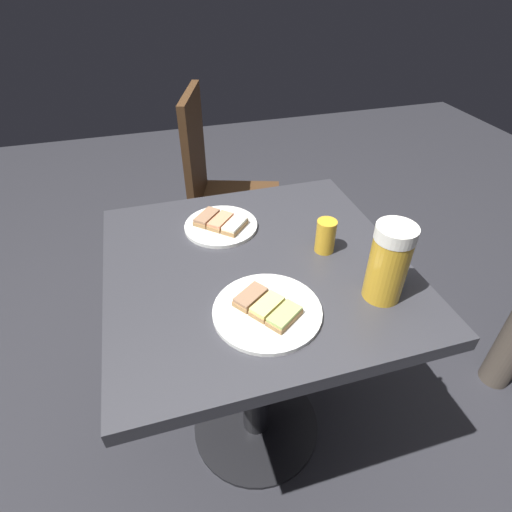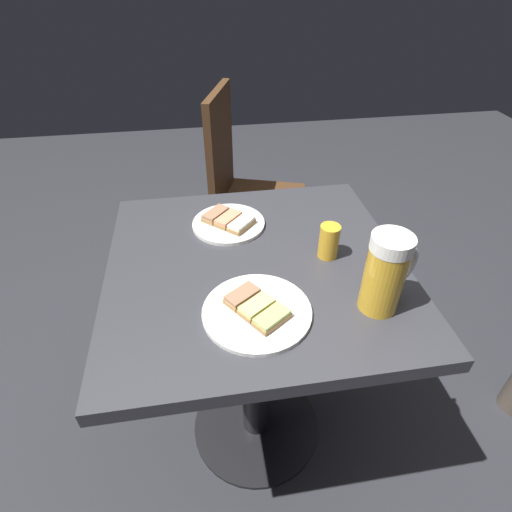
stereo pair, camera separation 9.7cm
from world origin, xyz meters
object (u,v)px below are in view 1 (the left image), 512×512
Objects in this scene: plate_far at (267,310)px; beer_mug at (390,262)px; plate_near at (221,224)px; cafe_chair at (220,188)px; beer_glass_small at (325,235)px.

plate_far is 0.28m from beer_mug.
plate_near is at bearing -141.33° from beer_mug.
beer_mug is 1.07m from cafe_chair.
plate_near is 0.47m from beer_mug.
plate_near is 0.35m from plate_far.
beer_mug is 2.09× the size of beer_glass_small.
beer_glass_small is at bearing 25.79° from cafe_chair.
plate_near is at bearing 7.47° from cafe_chair.
plate_far is 0.25× the size of cafe_chair.
cafe_chair reaches higher than plate_near.
cafe_chair is (-0.64, 0.12, -0.24)m from plate_near.
beer_glass_small is (-0.19, -0.06, -0.05)m from beer_mug.
plate_near and plate_far have the same top height.
plate_far is at bearing 12.62° from cafe_chair.
plate_near is 0.21× the size of cafe_chair.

